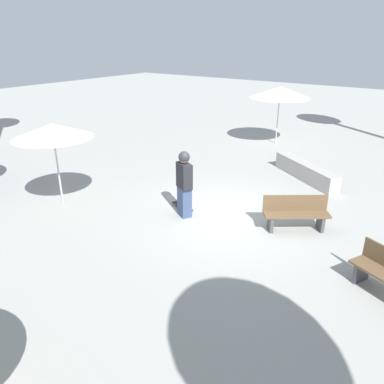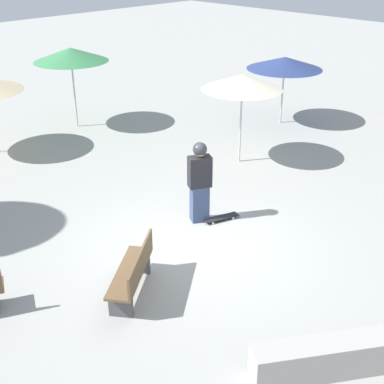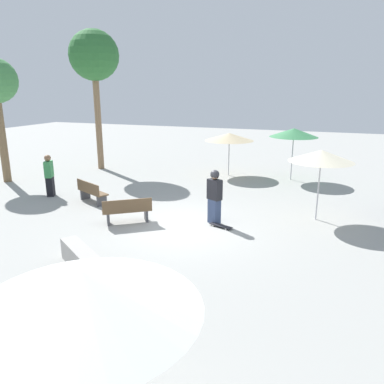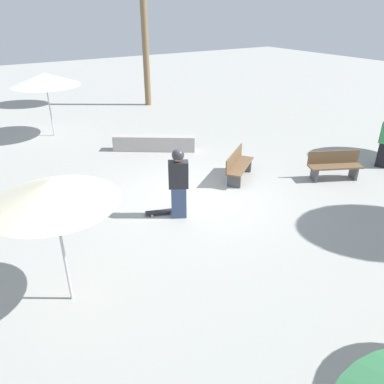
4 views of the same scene
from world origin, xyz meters
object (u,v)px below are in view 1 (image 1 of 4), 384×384
concrete_ledge (305,171)px  shade_umbrella_cream (52,131)px  skateboard (182,206)px  shade_umbrella_white (280,92)px  bench_far (296,213)px  skater_main (184,182)px

concrete_ledge → shade_umbrella_cream: shade_umbrella_cream is taller
skateboard → shade_umbrella_white: shade_umbrella_white is taller
skateboard → shade_umbrella_cream: 3.99m
bench_far → shade_umbrella_white: size_ratio=0.59×
skater_main → shade_umbrella_cream: 3.70m
shade_umbrella_cream → shade_umbrella_white: size_ratio=0.91×
concrete_ledge → shade_umbrella_white: (-3.69, -2.69, 1.96)m
bench_far → shade_umbrella_white: 8.36m
skateboard → bench_far: size_ratio=0.53×
concrete_ledge → shade_umbrella_cream: (6.13, -4.77, 1.91)m
bench_far → shade_umbrella_cream: 6.59m
skater_main → bench_far: skater_main is taller
skateboard → shade_umbrella_white: 8.27m
skater_main → concrete_ledge: bearing=-81.2°
skateboard → shade_umbrella_cream: bearing=52.8°
concrete_ledge → bench_far: size_ratio=1.73×
skater_main → shade_umbrella_cream: bearing=54.4°
concrete_ledge → shade_umbrella_white: 4.97m
skater_main → bench_far: size_ratio=1.15×
skateboard → shade_umbrella_white: (-7.95, -0.73, 2.18)m
skateboard → shade_umbrella_white: size_ratio=0.31×
skateboard → shade_umbrella_cream: (1.87, -2.81, 2.12)m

